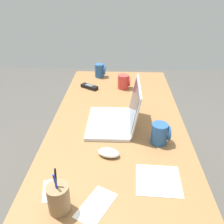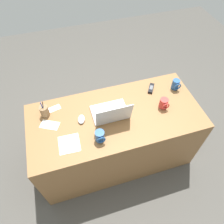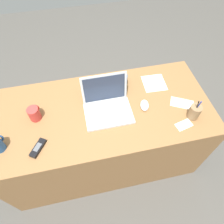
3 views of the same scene
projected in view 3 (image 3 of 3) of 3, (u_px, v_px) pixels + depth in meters
ground_plane at (105, 154)px, 2.08m from camera, size 6.00×6.00×0.00m
desk at (103, 136)px, 1.78m from camera, size 1.60×0.74×0.75m
laptop at (107, 105)px, 1.44m from camera, size 0.33×0.28×0.24m
computer_mouse at (145, 105)px, 1.48m from camera, size 0.08×0.11×0.03m
coffee_mug_tall at (122, 80)px, 1.57m from camera, size 0.08×0.09×0.11m
coffee_mug_spare at (34, 113)px, 1.39m from camera, size 0.08×0.09×0.10m
cordless_phone at (38, 148)px, 1.28m from camera, size 0.11×0.13×0.03m
pen_holder at (194, 112)px, 1.39m from camera, size 0.08×0.08×0.18m
paper_note_near_laptop at (154, 83)px, 1.63m from camera, size 0.18×0.18×0.00m
paper_note_left at (182, 103)px, 1.51m from camera, size 0.19×0.16×0.00m
paper_note_right at (184, 125)px, 1.40m from camera, size 0.12×0.09×0.00m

